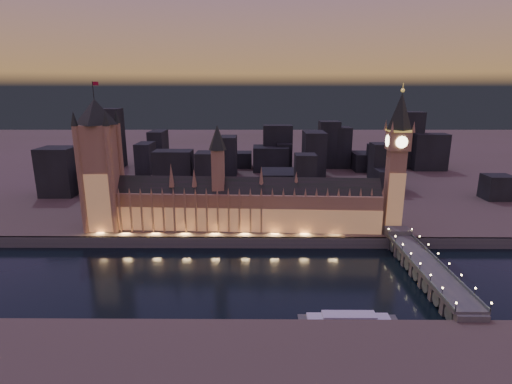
{
  "coord_description": "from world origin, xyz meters",
  "views": [
    {
      "loc": [
        6.96,
        -227.2,
        112.66
      ],
      "look_at": [
        5.0,
        55.0,
        38.0
      ],
      "focal_mm": 28.0,
      "sensor_mm": 36.0,
      "label": 1
    }
  ],
  "objects_px": {
    "palace_of_westminster": "(244,205)",
    "westminster_bridge": "(423,268)",
    "elizabeth_tower": "(397,150)",
    "river_boat": "(349,319)",
    "victoria_tower": "(100,159)"
  },
  "relations": [
    {
      "from": "palace_of_westminster",
      "to": "westminster_bridge",
      "type": "height_order",
      "value": "palace_of_westminster"
    },
    {
      "from": "elizabeth_tower",
      "to": "river_boat",
      "type": "height_order",
      "value": "elizabeth_tower"
    },
    {
      "from": "palace_of_westminster",
      "to": "river_boat",
      "type": "xyz_separation_m",
      "value": [
        55.61,
        -114.41,
        -24.81
      ]
    },
    {
      "from": "westminster_bridge",
      "to": "victoria_tower",
      "type": "bearing_deg",
      "value": 163.28
    },
    {
      "from": "elizabeth_tower",
      "to": "river_boat",
      "type": "bearing_deg",
      "value": -116.21
    },
    {
      "from": "elizabeth_tower",
      "to": "westminster_bridge",
      "type": "height_order",
      "value": "elizabeth_tower"
    },
    {
      "from": "victoria_tower",
      "to": "westminster_bridge",
      "type": "distance_m",
      "value": 233.84
    },
    {
      "from": "palace_of_westminster",
      "to": "victoria_tower",
      "type": "distance_m",
      "value": 111.65
    },
    {
      "from": "palace_of_westminster",
      "to": "victoria_tower",
      "type": "relative_size",
      "value": 1.86
    },
    {
      "from": "elizabeth_tower",
      "to": "westminster_bridge",
      "type": "distance_m",
      "value": 89.92
    },
    {
      "from": "victoria_tower",
      "to": "westminster_bridge",
      "type": "height_order",
      "value": "victoria_tower"
    },
    {
      "from": "westminster_bridge",
      "to": "river_boat",
      "type": "relative_size",
      "value": 2.28
    },
    {
      "from": "palace_of_westminster",
      "to": "victoria_tower",
      "type": "bearing_deg",
      "value": 179.91
    },
    {
      "from": "victoria_tower",
      "to": "westminster_bridge",
      "type": "bearing_deg",
      "value": -16.72
    },
    {
      "from": "victoria_tower",
      "to": "river_boat",
      "type": "bearing_deg",
      "value": -35.34
    }
  ]
}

